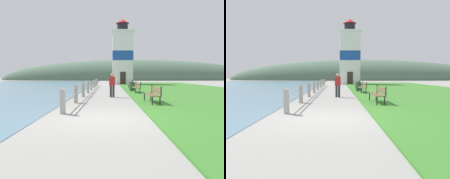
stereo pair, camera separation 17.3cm
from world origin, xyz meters
TOP-DOWN VIEW (x-y plane):
  - ground_plane at (0.00, 0.00)m, footprint 160.00×160.00m
  - grass_verge at (7.65, 14.03)m, footprint 12.00×42.10m
  - seawall_railing at (-1.55, 12.43)m, footprint 0.18×23.04m
  - park_bench_near at (2.54, 3.97)m, footprint 0.54×2.01m
  - park_bench_midway at (2.47, 10.63)m, footprint 0.61×1.97m
  - park_bench_far at (2.69, 16.97)m, footprint 0.69×1.65m
  - lighthouse at (2.34, 28.57)m, footprint 3.68×3.68m
  - person_strolling at (0.43, 7.30)m, footprint 0.40×0.23m
  - trash_bin at (2.32, 12.61)m, footprint 0.54×0.54m
  - distant_hillside at (8.00, 58.07)m, footprint 80.00×16.00m

SIDE VIEW (x-z plane):
  - ground_plane at x=0.00m, z-range 0.00..0.00m
  - distant_hillside at x=8.00m, z-range -6.00..6.00m
  - grass_verge at x=7.65m, z-range 0.00..0.06m
  - trash_bin at x=2.32m, z-range 0.00..0.84m
  - park_bench_far at x=2.69m, z-range 0.07..1.01m
  - park_bench_midway at x=2.47m, z-range 0.07..1.01m
  - park_bench_near at x=2.54m, z-range 0.07..1.01m
  - seawall_railing at x=-1.55m, z-range 0.07..1.02m
  - person_strolling at x=0.43m, z-range 0.07..1.69m
  - lighthouse at x=2.34m, z-range -0.56..9.98m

